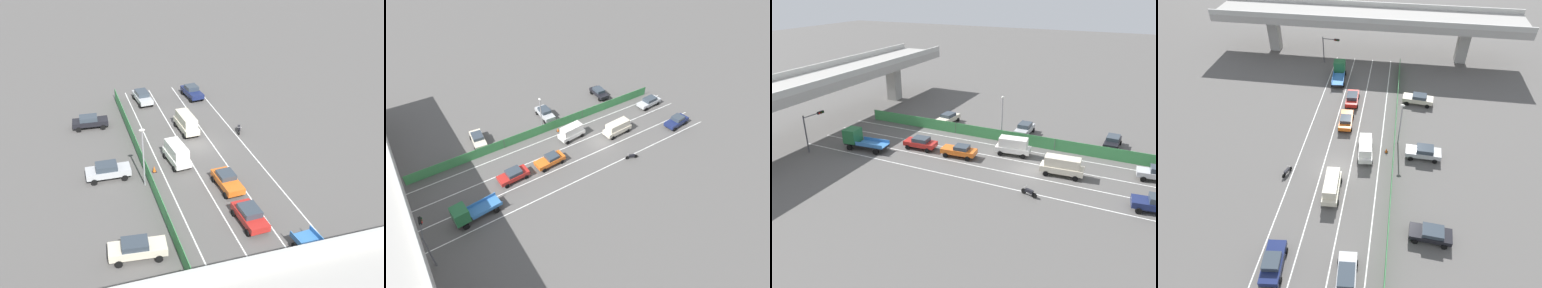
# 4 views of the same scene
# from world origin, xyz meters

# --- Properties ---
(ground_plane) EXTENTS (300.00, 300.00, 0.00)m
(ground_plane) POSITION_xyz_m (0.00, 0.00, 0.00)
(ground_plane) COLOR #565451
(lane_line_left_edge) EXTENTS (0.14, 47.86, 0.01)m
(lane_line_left_edge) POSITION_xyz_m (-5.26, 5.93, 0.00)
(lane_line_left_edge) COLOR silver
(lane_line_left_edge) RESTS_ON ground
(lane_line_mid_left) EXTENTS (0.14, 47.86, 0.01)m
(lane_line_mid_left) POSITION_xyz_m (-1.75, 5.93, 0.00)
(lane_line_mid_left) COLOR silver
(lane_line_mid_left) RESTS_ON ground
(lane_line_mid_right) EXTENTS (0.14, 47.86, 0.01)m
(lane_line_mid_right) POSITION_xyz_m (1.75, 5.93, 0.00)
(lane_line_mid_right) COLOR silver
(lane_line_mid_right) RESTS_ON ground
(lane_line_right_edge) EXTENTS (0.14, 47.86, 0.01)m
(lane_line_right_edge) POSITION_xyz_m (5.26, 5.93, 0.00)
(lane_line_right_edge) COLOR silver
(lane_line_right_edge) RESTS_ON ground
(elevated_overpass) EXTENTS (57.04, 8.67, 8.85)m
(elevated_overpass) POSITION_xyz_m (0.00, 31.86, 7.06)
(elevated_overpass) COLOR #A09E99
(elevated_overpass) RESTS_ON ground
(green_fence) EXTENTS (0.10, 43.96, 1.64)m
(green_fence) POSITION_xyz_m (6.98, 5.93, 0.82)
(green_fence) COLOR #3D8E4C
(green_fence) RESTS_ON ground
(car_van_cream) EXTENTS (2.17, 4.92, 2.26)m
(car_van_cream) POSITION_xyz_m (0.20, -3.74, 1.27)
(car_van_cream) COLOR beige
(car_van_cream) RESTS_ON ground
(car_sedan_red) EXTENTS (2.24, 4.39, 1.62)m
(car_sedan_red) POSITION_xyz_m (-0.11, 14.91, 0.90)
(car_sedan_red) COLOR red
(car_sedan_red) RESTS_ON ground
(car_taxi_orange) EXTENTS (2.24, 4.54, 1.57)m
(car_taxi_orange) POSITION_xyz_m (-0.20, 9.11, 0.87)
(car_taxi_orange) COLOR orange
(car_taxi_orange) RESTS_ON ground
(car_sedan_silver) EXTENTS (2.28, 4.80, 1.65)m
(car_sedan_silver) POSITION_xyz_m (3.53, -13.88, 0.92)
(car_sedan_silver) COLOR #B7BABC
(car_sedan_silver) RESTS_ON ground
(car_sedan_navy) EXTENTS (2.42, 4.59, 1.72)m
(car_sedan_navy) POSITION_xyz_m (-3.55, -13.57, 0.92)
(car_sedan_navy) COLOR navy
(car_sedan_navy) RESTS_ON ground
(car_van_white) EXTENTS (2.34, 4.51, 2.32)m
(car_van_white) POSITION_xyz_m (3.31, 3.15, 1.30)
(car_van_white) COLOR silver
(car_van_white) RESTS_ON ground
(flatbed_truck_blue) EXTENTS (2.69, 6.06, 2.69)m
(flatbed_truck_blue) POSITION_xyz_m (-3.53, 22.41, 1.37)
(flatbed_truck_blue) COLOR black
(flatbed_truck_blue) RESTS_ON ground
(motorcycle) EXTENTS (0.85, 1.87, 0.93)m
(motorcycle) POSITION_xyz_m (-5.86, -1.67, 0.46)
(motorcycle) COLOR black
(motorcycle) RESTS_ON ground
(parked_sedan_dark) EXTENTS (4.42, 2.22, 1.59)m
(parked_sedan_dark) POSITION_xyz_m (11.32, -8.19, 0.90)
(parked_sedan_dark) COLOR black
(parked_sedan_dark) RESTS_ON ground
(parked_wagon_silver) EXTENTS (4.57, 2.15, 1.72)m
(parked_wagon_silver) POSITION_xyz_m (10.82, 3.91, 0.95)
(parked_wagon_silver) COLOR #B2B5B7
(parked_wagon_silver) RESTS_ON ground
(parked_sedan_cream) EXTENTS (4.86, 2.43, 1.64)m
(parked_sedan_cream) POSITION_xyz_m (10.24, 16.23, 0.92)
(parked_sedan_cream) COLOR beige
(parked_sedan_cream) RESTS_ON ground
(traffic_light) EXTENTS (3.21, 0.67, 5.05)m
(traffic_light) POSITION_xyz_m (-6.29, 27.41, 3.59)
(traffic_light) COLOR #47474C
(traffic_light) RESTS_ON ground
(street_lamp) EXTENTS (0.60, 0.36, 6.35)m
(street_lamp) POSITION_xyz_m (7.50, 6.28, 3.92)
(street_lamp) COLOR gray
(street_lamp) RESTS_ON ground
(traffic_cone) EXTENTS (0.47, 0.47, 0.73)m
(traffic_cone) POSITION_xyz_m (6.04, 4.11, 0.34)
(traffic_cone) COLOR orange
(traffic_cone) RESTS_ON ground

